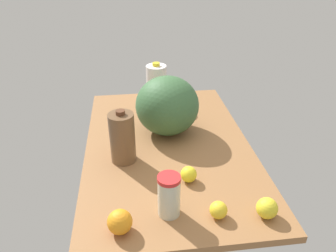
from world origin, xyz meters
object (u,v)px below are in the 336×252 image
at_px(orange_loose, 120,222).
at_px(lemon_far_back, 218,210).
at_px(watermelon, 167,106).
at_px(chocolate_milk_jug, 122,138).
at_px(tumbler_cup, 169,195).
at_px(milk_jug, 156,85).
at_px(lemon_near_front, 267,208).
at_px(lemon_by_jug, 189,174).

xyz_separation_m(orange_loose, lemon_far_back, (-0.02, 0.33, -0.01)).
relative_size(watermelon, chocolate_milk_jug, 1.26).
relative_size(tumbler_cup, lemon_far_back, 2.58).
distance_m(milk_jug, orange_loose, 0.98).
relative_size(lemon_near_front, lemon_far_back, 1.20).
xyz_separation_m(chocolate_milk_jug, lemon_by_jug, (0.18, 0.25, -0.08)).
bearing_deg(tumbler_cup, lemon_far_back, 76.66).
height_order(chocolate_milk_jug, orange_loose, chocolate_milk_jug).
height_order(tumbler_cup, chocolate_milk_jug, chocolate_milk_jug).
distance_m(tumbler_cup, orange_loose, 0.18).
bearing_deg(orange_loose, milk_jug, 167.45).
bearing_deg(chocolate_milk_jug, tumbler_cup, 24.09).
distance_m(watermelon, lemon_far_back, 0.62).
relative_size(tumbler_cup, lemon_by_jug, 2.47).
height_order(tumbler_cup, lemon_by_jug, tumbler_cup).
bearing_deg(orange_loose, watermelon, 159.45).
relative_size(milk_jug, watermelon, 0.80).
xyz_separation_m(milk_jug, tumbler_cup, (0.89, -0.04, -0.03)).
bearing_deg(lemon_near_front, lemon_far_back, -96.32).
bearing_deg(milk_jug, lemon_far_back, 7.42).
xyz_separation_m(tumbler_cup, lemon_near_front, (0.06, 0.33, -0.04)).
bearing_deg(lemon_near_front, watermelon, -156.63).
bearing_deg(chocolate_milk_jug, watermelon, 134.92).
bearing_deg(tumbler_cup, lemon_by_jug, 148.87).
bearing_deg(milk_jug, chocolate_milk_jug, -19.69).
distance_m(watermelon, lemon_near_front, 0.68).
height_order(watermelon, lemon_far_back, watermelon).
bearing_deg(lemon_far_back, orange_loose, -86.22).
height_order(chocolate_milk_jug, lemon_near_front, chocolate_milk_jug).
bearing_deg(orange_loose, lemon_near_front, 90.43).
distance_m(lemon_by_jug, orange_loose, 0.35).
bearing_deg(lemon_far_back, chocolate_milk_jug, -140.15).
xyz_separation_m(milk_jug, lemon_near_front, (0.95, 0.29, -0.08)).
height_order(milk_jug, watermelon, watermelon).
bearing_deg(lemon_by_jug, tumbler_cup, -31.13).
height_order(milk_jug, lemon_far_back, milk_jug).
height_order(lemon_by_jug, lemon_near_front, lemon_near_front).
height_order(orange_loose, lemon_far_back, orange_loose).
distance_m(milk_jug, chocolate_milk_jug, 0.59).
height_order(lemon_near_front, orange_loose, orange_loose).
relative_size(milk_jug, chocolate_milk_jug, 1.01).
xyz_separation_m(lemon_by_jug, orange_loose, (0.23, -0.27, 0.01)).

